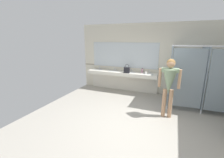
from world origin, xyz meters
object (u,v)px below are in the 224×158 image
Objects in this scene: person_standing at (169,81)px; soap_dispenser at (142,71)px; paper_cup at (146,73)px; handbag at (127,70)px.

person_standing is 2.15m from soap_dispenser.
person_standing reaches higher than soap_dispenser.
paper_cup is (0.19, -0.20, -0.04)m from soap_dispenser.
person_standing reaches higher than handbag.
paper_cup is at bearing -46.30° from soap_dispenser.
handbag is 4.13× the size of paper_cup.
person_standing is at bearing -58.53° from soap_dispenser.
handbag is 0.77m from paper_cup.
soap_dispenser reaches higher than paper_cup.
person_standing is 4.76× the size of handbag.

